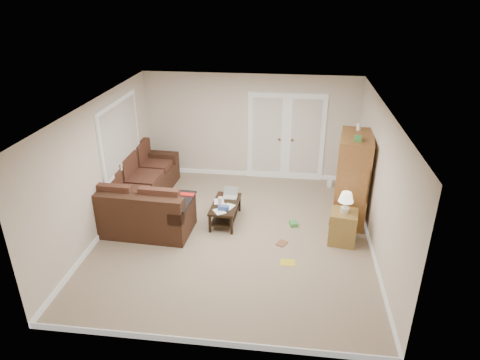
# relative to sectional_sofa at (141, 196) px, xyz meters

# --- Properties ---
(floor) EXTENTS (5.50, 5.50, 0.00)m
(floor) POSITION_rel_sectional_sofa_xyz_m (2.04, -0.65, -0.36)
(floor) COLOR gray
(floor) RESTS_ON ground
(ceiling) EXTENTS (5.00, 5.50, 0.02)m
(ceiling) POSITION_rel_sectional_sofa_xyz_m (2.04, -0.65, 2.14)
(ceiling) COLOR silver
(ceiling) RESTS_ON wall_back
(wall_left) EXTENTS (0.02, 5.50, 2.50)m
(wall_left) POSITION_rel_sectional_sofa_xyz_m (-0.46, -0.65, 0.89)
(wall_left) COLOR beige
(wall_left) RESTS_ON floor
(wall_right) EXTENTS (0.02, 5.50, 2.50)m
(wall_right) POSITION_rel_sectional_sofa_xyz_m (4.54, -0.65, 0.89)
(wall_right) COLOR beige
(wall_right) RESTS_ON floor
(wall_back) EXTENTS (5.00, 0.02, 2.50)m
(wall_back) POSITION_rel_sectional_sofa_xyz_m (2.04, 2.10, 0.89)
(wall_back) COLOR beige
(wall_back) RESTS_ON floor
(wall_front) EXTENTS (5.00, 0.02, 2.50)m
(wall_front) POSITION_rel_sectional_sofa_xyz_m (2.04, -3.40, 0.89)
(wall_front) COLOR beige
(wall_front) RESTS_ON floor
(baseboards) EXTENTS (5.00, 5.50, 0.10)m
(baseboards) POSITION_rel_sectional_sofa_xyz_m (2.04, -0.65, -0.31)
(baseboards) COLOR silver
(baseboards) RESTS_ON floor
(french_doors) EXTENTS (1.80, 0.05, 2.13)m
(french_doors) POSITION_rel_sectional_sofa_xyz_m (2.89, 2.06, 0.68)
(french_doors) COLOR silver
(french_doors) RESTS_ON floor
(window_left) EXTENTS (0.05, 1.92, 1.42)m
(window_left) POSITION_rel_sectional_sofa_xyz_m (-0.42, 0.35, 1.19)
(window_left) COLOR silver
(window_left) RESTS_ON wall_left
(sectional_sofa) EXTENTS (2.01, 3.03, 0.91)m
(sectional_sofa) POSITION_rel_sectional_sofa_xyz_m (0.00, 0.00, 0.00)
(sectional_sofa) COLOR #3B2317
(sectional_sofa) RESTS_ON floor
(coffee_table) EXTENTS (0.53, 1.01, 0.67)m
(coffee_table) POSITION_rel_sectional_sofa_xyz_m (1.79, -0.16, -0.13)
(coffee_table) COLOR black
(coffee_table) RESTS_ON floor
(tv_armoire) EXTENTS (0.76, 1.18, 1.90)m
(tv_armoire) POSITION_rel_sectional_sofa_xyz_m (4.24, 0.26, 0.54)
(tv_armoire) COLOR #915A2C
(tv_armoire) RESTS_ON floor
(side_cabinet) EXTENTS (0.54, 0.54, 1.01)m
(side_cabinet) POSITION_rel_sectional_sofa_xyz_m (4.03, -0.64, 0.01)
(side_cabinet) COLOR olive
(side_cabinet) RESTS_ON floor
(space_heater) EXTENTS (0.12, 0.10, 0.27)m
(space_heater) POSITION_rel_sectional_sofa_xyz_m (3.96, 1.69, -0.22)
(space_heater) COLOR white
(space_heater) RESTS_ON floor
(floor_magazine) EXTENTS (0.26, 0.21, 0.01)m
(floor_magazine) POSITION_rel_sectional_sofa_xyz_m (3.06, -1.42, -0.35)
(floor_magazine) COLOR gold
(floor_magazine) RESTS_ON floor
(floor_greenbox) EXTENTS (0.18, 0.21, 0.07)m
(floor_greenbox) POSITION_rel_sectional_sofa_xyz_m (3.14, -0.17, -0.32)
(floor_greenbox) COLOR #418F41
(floor_greenbox) RESTS_ON floor
(floor_book) EXTENTS (0.24, 0.26, 0.02)m
(floor_book) POSITION_rel_sectional_sofa_xyz_m (2.87, -0.82, -0.35)
(floor_book) COLOR brown
(floor_book) RESTS_ON floor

